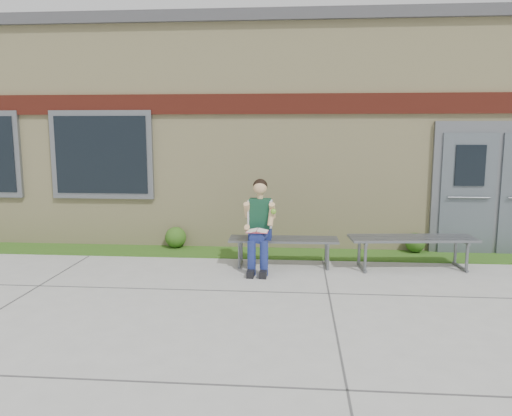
{
  "coord_description": "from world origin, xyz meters",
  "views": [
    {
      "loc": [
        0.56,
        -5.91,
        2.13
      ],
      "look_at": [
        -0.07,
        1.7,
        0.95
      ],
      "focal_mm": 35.0,
      "sensor_mm": 36.0,
      "label": 1
    }
  ],
  "objects": [
    {
      "name": "ground",
      "position": [
        0.0,
        0.0,
        0.0
      ],
      "size": [
        80.0,
        80.0,
        0.0
      ],
      "primitive_type": "plane",
      "color": "#9E9E99",
      "rests_on": "ground"
    },
    {
      "name": "grass_strip",
      "position": [
        0.0,
        2.6,
        0.01
      ],
      "size": [
        16.0,
        0.8,
        0.02
      ],
      "primitive_type": "cube",
      "color": "#254A13",
      "rests_on": "ground"
    },
    {
      "name": "school_building",
      "position": [
        -0.0,
        5.99,
        2.1
      ],
      "size": [
        16.2,
        6.22,
        4.2
      ],
      "color": "beige",
      "rests_on": "ground"
    },
    {
      "name": "bench_left",
      "position": [
        0.36,
        1.84,
        0.34
      ],
      "size": [
        1.73,
        0.51,
        0.45
      ],
      "rotation": [
        0.0,
        0.0,
        0.02
      ],
      "color": "slate",
      "rests_on": "ground"
    },
    {
      "name": "bench_right",
      "position": [
        2.36,
        1.84,
        0.39
      ],
      "size": [
        1.98,
        0.72,
        0.5
      ],
      "rotation": [
        0.0,
        0.0,
        0.1
      ],
      "color": "slate",
      "rests_on": "ground"
    },
    {
      "name": "girl",
      "position": [
        -0.01,
        1.63,
        0.72
      ],
      "size": [
        0.51,
        0.86,
        1.4
      ],
      "rotation": [
        0.0,
        0.0,
        -0.04
      ],
      "color": "navy",
      "rests_on": "ground"
    },
    {
      "name": "shrub_mid",
      "position": [
        -1.64,
        2.85,
        0.21
      ],
      "size": [
        0.38,
        0.38,
        0.38
      ],
      "primitive_type": "sphere",
      "color": "#254A13",
      "rests_on": "grass_strip"
    },
    {
      "name": "shrub_east",
      "position": [
        2.64,
        2.85,
        0.19
      ],
      "size": [
        0.34,
        0.34,
        0.34
      ],
      "primitive_type": "sphere",
      "color": "#254A13",
      "rests_on": "grass_strip"
    }
  ]
}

